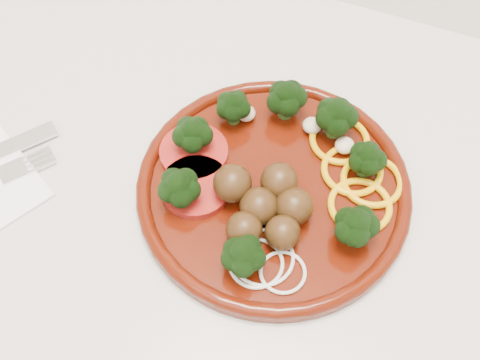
% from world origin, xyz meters
% --- Properties ---
extents(counter, '(2.40, 0.60, 0.90)m').
position_xyz_m(counter, '(0.00, 1.70, 0.45)').
color(counter, silver).
rests_on(counter, ground).
extents(plate, '(0.26, 0.26, 0.05)m').
position_xyz_m(plate, '(-0.04, 1.72, 0.92)').
color(plate, '#3E0E04').
rests_on(plate, counter).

